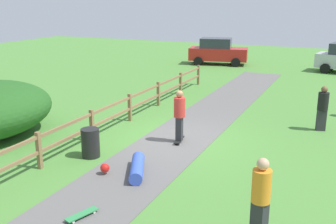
{
  "coord_description": "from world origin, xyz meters",
  "views": [
    {
      "loc": [
        5.18,
        -11.98,
        4.71
      ],
      "look_at": [
        -0.28,
        -0.13,
        1.0
      ],
      "focal_mm": 42.83,
      "sensor_mm": 36.0,
      "label": 1
    }
  ],
  "objects_px": {
    "skater_fallen": "(135,168)",
    "parked_car_red": "(218,51)",
    "bystander_orange": "(261,195)",
    "trash_bin": "(90,143)",
    "bystander_black": "(323,106)",
    "skateboard_loose": "(82,214)",
    "skater_riding": "(179,114)"
  },
  "relations": [
    {
      "from": "trash_bin",
      "to": "bystander_orange",
      "type": "xyz_separation_m",
      "value": [
        5.65,
        -2.2,
        0.51
      ]
    },
    {
      "from": "bystander_orange",
      "to": "skateboard_loose",
      "type": "bearing_deg",
      "value": -166.86
    },
    {
      "from": "bystander_orange",
      "to": "parked_car_red",
      "type": "relative_size",
      "value": 0.39
    },
    {
      "from": "skater_fallen",
      "to": "skateboard_loose",
      "type": "relative_size",
      "value": 1.87
    },
    {
      "from": "bystander_black",
      "to": "parked_car_red",
      "type": "bearing_deg",
      "value": 122.06
    },
    {
      "from": "skater_fallen",
      "to": "parked_car_red",
      "type": "bearing_deg",
      "value": 101.4
    },
    {
      "from": "skateboard_loose",
      "to": "bystander_black",
      "type": "bearing_deg",
      "value": 63.92
    },
    {
      "from": "skater_riding",
      "to": "skateboard_loose",
      "type": "relative_size",
      "value": 2.17
    },
    {
      "from": "bystander_black",
      "to": "bystander_orange",
      "type": "xyz_separation_m",
      "value": [
        -0.56,
        -7.89,
        0.05
      ]
    },
    {
      "from": "trash_bin",
      "to": "bystander_black",
      "type": "height_order",
      "value": "bystander_black"
    },
    {
      "from": "skater_fallen",
      "to": "bystander_orange",
      "type": "relative_size",
      "value": 0.88
    },
    {
      "from": "bystander_black",
      "to": "bystander_orange",
      "type": "bearing_deg",
      "value": -94.03
    },
    {
      "from": "bystander_black",
      "to": "skateboard_loose",
      "type": "bearing_deg",
      "value": -116.08
    },
    {
      "from": "bystander_black",
      "to": "parked_car_red",
      "type": "distance_m",
      "value": 15.58
    },
    {
      "from": "trash_bin",
      "to": "parked_car_red",
      "type": "xyz_separation_m",
      "value": [
        -2.06,
        18.89,
        0.51
      ]
    },
    {
      "from": "skater_riding",
      "to": "skateboard_loose",
      "type": "height_order",
      "value": "skater_riding"
    },
    {
      "from": "skater_riding",
      "to": "parked_car_red",
      "type": "height_order",
      "value": "parked_car_red"
    },
    {
      "from": "trash_bin",
      "to": "skater_riding",
      "type": "height_order",
      "value": "skater_riding"
    },
    {
      "from": "skateboard_loose",
      "to": "bystander_black",
      "type": "relative_size",
      "value": 0.49
    },
    {
      "from": "skateboard_loose",
      "to": "bystander_black",
      "type": "xyz_separation_m",
      "value": [
        4.29,
        8.76,
        0.83
      ]
    },
    {
      "from": "skater_fallen",
      "to": "bystander_black",
      "type": "distance_m",
      "value": 7.66
    },
    {
      "from": "skater_riding",
      "to": "skateboard_loose",
      "type": "bearing_deg",
      "value": -90.5
    },
    {
      "from": "skater_riding",
      "to": "parked_car_red",
      "type": "xyz_separation_m",
      "value": [
        -4.03,
        16.57,
        -0.06
      ]
    },
    {
      "from": "skater_fallen",
      "to": "parked_car_red",
      "type": "xyz_separation_m",
      "value": [
        -3.92,
        19.47,
        0.76
      ]
    },
    {
      "from": "parked_car_red",
      "to": "bystander_black",
      "type": "bearing_deg",
      "value": -57.94
    },
    {
      "from": "trash_bin",
      "to": "skater_riding",
      "type": "distance_m",
      "value": 3.09
    },
    {
      "from": "bystander_black",
      "to": "trash_bin",
      "type": "bearing_deg",
      "value": -137.51
    },
    {
      "from": "parked_car_red",
      "to": "bystander_orange",
      "type": "bearing_deg",
      "value": -69.91
    },
    {
      "from": "bystander_black",
      "to": "skater_riding",
      "type": "bearing_deg",
      "value": -141.54
    },
    {
      "from": "skater_fallen",
      "to": "skateboard_loose",
      "type": "distance_m",
      "value": 2.5
    },
    {
      "from": "parked_car_red",
      "to": "trash_bin",
      "type": "bearing_deg",
      "value": -83.77
    },
    {
      "from": "skater_riding",
      "to": "bystander_black",
      "type": "bearing_deg",
      "value": 38.46
    }
  ]
}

